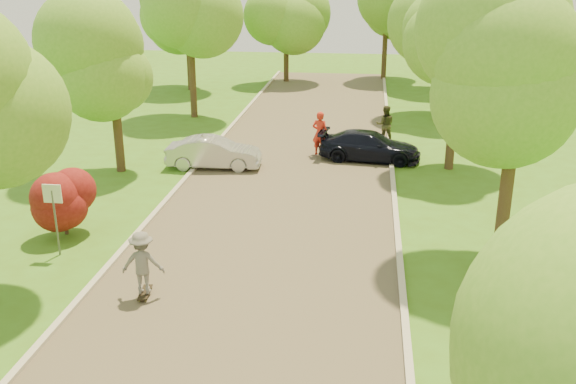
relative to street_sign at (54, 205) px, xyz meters
The scene contains 21 objects.
ground 7.22m from the street_sign, 34.59° to the right, with size 100.00×100.00×0.00m, color #3E6919.
road 7.22m from the street_sign, 34.59° to the left, with size 8.00×60.00×0.01m, color #4C4438.
curb_left 4.62m from the street_sign, 66.37° to the left, with size 0.18×60.00×0.12m, color #B2AD9E.
curb_right 10.74m from the street_sign, 22.10° to the left, with size 0.18×60.00×0.12m, color #B2AD9E.
street_sign is the anchor object (origin of this frame).
red_shrub 1.65m from the street_sign, 108.43° to the left, with size 1.70×1.70×1.95m.
tree_l_midb 8.61m from the street_sign, 97.22° to the left, with size 4.30×4.20×6.62m.
tree_l_far 18.43m from the street_sign, 91.87° to the left, with size 4.92×4.80×7.79m.
tree_r_mida 13.46m from the street_sign, ahead, with size 5.13×5.00×7.95m.
tree_r_midb 16.27m from the street_sign, 38.90° to the left, with size 4.51×4.40×7.01m.
tree_r_far 24.25m from the street_sign, 56.91° to the left, with size 5.33×5.20×8.34m.
tree_bg_a 26.44m from the street_sign, 96.53° to the left, with size 5.12×5.00×7.72m.
tree_bg_b 31.57m from the street_sign, 63.40° to the left, with size 5.12×5.00×7.95m.
tree_bg_c 30.35m from the street_sign, 84.26° to the left, with size 4.92×4.80×7.33m.
tree_bg_d 33.74m from the street_sign, 72.61° to the left, with size 5.12×5.00×7.72m.
silver_sedan 9.29m from the street_sign, 74.31° to the left, with size 1.36×3.90×1.29m, color #ADADB1.
dark_sedan 14.04m from the street_sign, 50.50° to the left, with size 1.77×4.35×1.26m, color black.
longboard 4.17m from the street_sign, 32.17° to the right, with size 0.34×0.88×0.10m.
skateboarder 3.95m from the street_sign, 32.17° to the right, with size 1.07×0.62×1.66m, color slate.
person_striped 13.19m from the street_sign, 59.37° to the left, with size 0.72×0.47×1.97m, color red.
person_olive 16.79m from the street_sign, 55.10° to the left, with size 0.87×0.68×1.80m, color #343620.
Camera 1 is at (2.96, -12.08, 8.02)m, focal length 40.00 mm.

